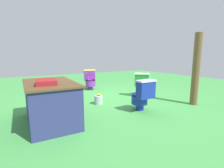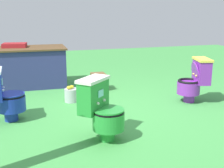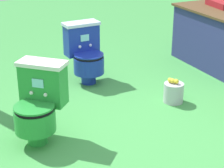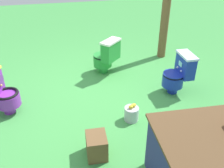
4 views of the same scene
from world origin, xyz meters
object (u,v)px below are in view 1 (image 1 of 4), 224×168
Objects in this scene: toilet_green at (142,84)px; wooden_post at (196,70)px; lemon_bucket at (98,100)px; small_crate at (68,96)px; toilet_blue at (142,95)px; toilet_purple at (90,79)px; vendor_table at (51,102)px.

wooden_post is (-1.39, -0.53, 0.53)m from toilet_green.
wooden_post is 6.54× the size of lemon_bucket.
wooden_post reaches higher than small_crate.
toilet_blue is at bearing 78.61° from wooden_post.
small_crate reaches higher than lemon_bucket.
toilet_purple is at bearing 89.33° from toilet_blue.
toilet_green reaches higher than small_crate.
toilet_purple is at bearing -36.99° from vendor_table.
toilet_purple is 3.59m from wooden_post.
toilet_green and toilet_blue have the same top height.
vendor_table is (-2.54, 1.91, 0.02)m from toilet_purple.
toilet_green is 2.31× the size of small_crate.
small_crate is (1.64, 1.20, -0.21)m from toilet_blue.
vendor_table reaches higher than lemon_bucket.
vendor_table is at bearing 167.88° from toilet_blue.
toilet_purple is at bearing -17.69° from lemon_bucket.
toilet_purple is 2.63× the size of lemon_bucket.
toilet_purple reaches higher than small_crate.
vendor_table reaches higher than toilet_blue.
small_crate is at bearing 54.26° from wooden_post.
small_crate is at bearing 61.96° from toilet_purple.
wooden_post reaches higher than toilet_green.
small_crate is at bearing 43.57° from lemon_bucket.
lemon_bucket is at bearing -131.10° from toilet_green.
toilet_green reaches higher than lemon_bucket.
toilet_blue reaches higher than lemon_bucket.
wooden_post reaches higher than vendor_table.
vendor_table is at bearing 115.31° from lemon_bucket.
wooden_post is 2.59m from lemon_bucket.
toilet_purple is at bearing -43.21° from small_crate.
toilet_blue is 0.40× the size of wooden_post.
vendor_table is 4.74× the size of small_crate.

